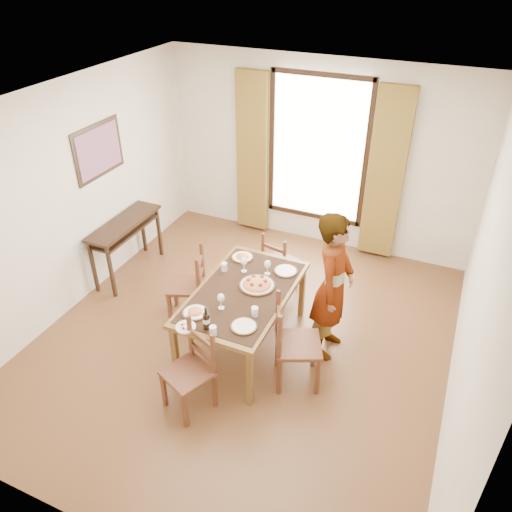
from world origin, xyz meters
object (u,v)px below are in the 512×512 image
at_px(console_table, 125,229).
at_px(dining_table, 243,296).
at_px(man, 333,287).
at_px(pasta_platter, 257,283).

distance_m(console_table, dining_table, 2.17).
bearing_deg(dining_table, man, 19.73).
relative_size(console_table, man, 0.70).
xyz_separation_m(dining_table, pasta_platter, (0.10, 0.14, 0.12)).
height_order(console_table, man, man).
height_order(console_table, pasta_platter, pasta_platter).
height_order(dining_table, man, man).
height_order(console_table, dining_table, console_table).
distance_m(man, pasta_platter, 0.82).
bearing_deg(man, console_table, 83.16).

